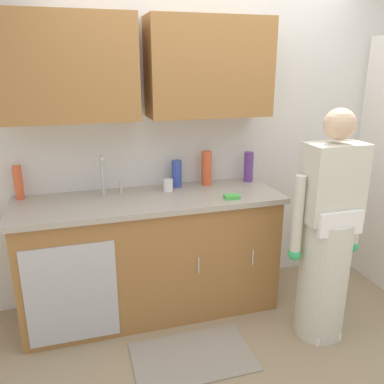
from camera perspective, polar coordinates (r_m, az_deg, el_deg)
The scene contains 13 objects.
ground_plane at distance 2.99m, azimuth 8.50°, elevation -21.37°, with size 9.00×9.00×0.00m, color #998466.
kitchen_wall_with_uppers at distance 3.23m, azimuth -0.06°, elevation 10.58°, with size 4.80×0.44×2.70m.
counter_cabinet at distance 3.16m, azimuth -5.83°, elevation -9.20°, with size 1.90×0.62×0.90m.
countertop at distance 2.98m, azimuth -6.06°, elevation -1.10°, with size 1.96×0.66×0.04m, color #A8A093.
sink at distance 2.95m, azimuth -11.42°, elevation -1.43°, with size 0.50×0.36×0.35m.
person_at_sink at distance 2.92m, azimuth 18.54°, elevation -7.21°, with size 0.55×0.34×1.62m.
floor_mat at distance 2.91m, azimuth 0.12°, elevation -22.35°, with size 0.80×0.50×0.01m, color gray.
bottle_dish_liquid at distance 3.14m, azimuth -23.43°, elevation 1.25°, with size 0.06×0.06×0.25m, color #E05933.
bottle_soap at distance 3.37m, azimuth 8.02°, elevation 3.57°, with size 0.08×0.08×0.25m, color #66388C.
bottle_cleaner_spray at distance 3.19m, azimuth -2.18°, elevation 2.62°, with size 0.08×0.08×0.21m, color #334CB2.
bottle_water_tall at distance 3.24m, azimuth 2.07°, elevation 3.42°, with size 0.08×0.08×0.27m, color #E05933.
cup_by_sink at distance 3.10m, azimuth -3.42°, elevation 0.97°, with size 0.08×0.08×0.09m, color white.
sponge at distance 2.94m, azimuth 5.66°, elevation -0.67°, with size 0.11×0.07×0.03m, color #4CBF4C.
Camera 1 is at (-1.05, -2.08, 1.88)m, focal length 37.57 mm.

